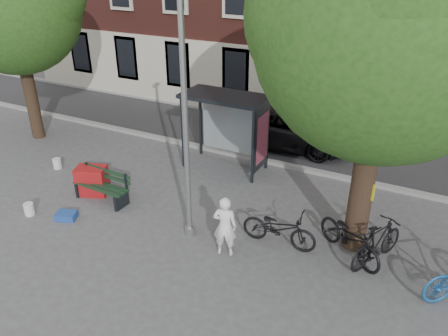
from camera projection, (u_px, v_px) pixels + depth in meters
ground at (190, 234)px, 11.72m from camera, size 90.00×90.00×0.00m
road at (282, 142)px, 17.27m from camera, size 40.00×4.00×0.01m
curb_near at (262, 160)px, 15.66m from camera, size 40.00×0.25×0.12m
curb_far at (298, 124)px, 18.83m from camera, size 40.00×0.25×0.12m
lamppost at (186, 139)px, 10.46m from camera, size 0.28×0.35×6.11m
tree_right at (390, 19)px, 8.64m from camera, size 5.76×5.60×8.20m
tree_left at (9, 1)px, 15.33m from camera, size 5.18×4.86×7.40m
bus_shelter at (237, 116)px, 14.36m from camera, size 2.85×1.45×2.62m
painter at (225, 226)px, 10.63m from camera, size 0.67×0.53×1.61m
bench at (102, 187)px, 13.13m from camera, size 1.85×0.68×0.94m
bike_a at (279, 228)px, 11.08m from camera, size 1.98×0.74×1.03m
bike_c at (350, 237)px, 10.67m from camera, size 2.11×1.78×1.09m
bike_d at (377, 243)px, 10.44m from camera, size 1.30×1.93×1.14m
car_dark at (287, 127)px, 16.73m from camera, size 5.35×2.70×1.45m
red_stand at (92, 181)px, 13.46m from camera, size 1.06×0.88×0.90m
blue_crate at (66, 216)px, 12.34m from camera, size 0.66×0.58×0.20m
bucket_a at (29, 209)px, 12.50m from camera, size 0.30×0.30×0.36m
bucket_b at (57, 164)px, 15.14m from camera, size 0.30×0.30×0.36m
bucket_c at (87, 188)px, 13.59m from camera, size 0.36×0.36×0.36m
notice_sign at (366, 202)px, 10.53m from camera, size 0.31×0.16×1.92m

